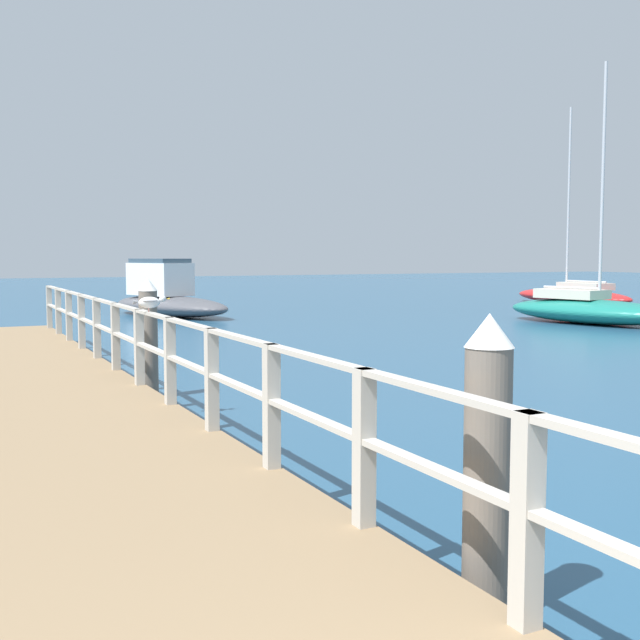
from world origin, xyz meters
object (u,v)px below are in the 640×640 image
object	(u,v)px
dock_piling_far	(149,338)
boat_1	(167,297)
dock_piling_near	(487,468)
seagull_foreground	(150,302)
boat_2	(589,309)
boat_0	(573,295)

from	to	relation	value
dock_piling_far	boat_1	bearing A→B (deg)	73.97
dock_piling_near	boat_1	distance (m)	24.69
boat_1	seagull_foreground	bearing A→B (deg)	-124.42
boat_1	boat_2	distance (m)	14.59
seagull_foreground	boat_0	distance (m)	28.15
dock_piling_near	dock_piling_far	xyz separation A→B (m)	(0.00, 8.17, 0.00)
dock_piling_near	dock_piling_far	world-z (taller)	same
boat_2	dock_piling_near	bearing A→B (deg)	32.57
dock_piling_far	boat_0	bearing A→B (deg)	32.75
seagull_foreground	boat_2	bearing A→B (deg)	124.14
boat_0	boat_2	xyz separation A→B (m)	(-6.68, -7.65, 0.03)
boat_1	dock_piling_near	bearing A→B (deg)	-119.47
seagull_foreground	boat_2	world-z (taller)	boat_2
boat_2	boat_1	bearing A→B (deg)	-49.82
boat_0	boat_1	world-z (taller)	boat_0
seagull_foreground	boat_1	distance (m)	18.43
seagull_foreground	boat_0	world-z (taller)	boat_0
dock_piling_far	boat_0	size ratio (longest dim) A/B	0.21
dock_piling_near	boat_0	bearing A→B (deg)	45.13
seagull_foreground	boat_1	bearing A→B (deg)	170.80
dock_piling_near	boat_2	world-z (taller)	boat_2
boat_0	dock_piling_near	bearing A→B (deg)	-133.32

